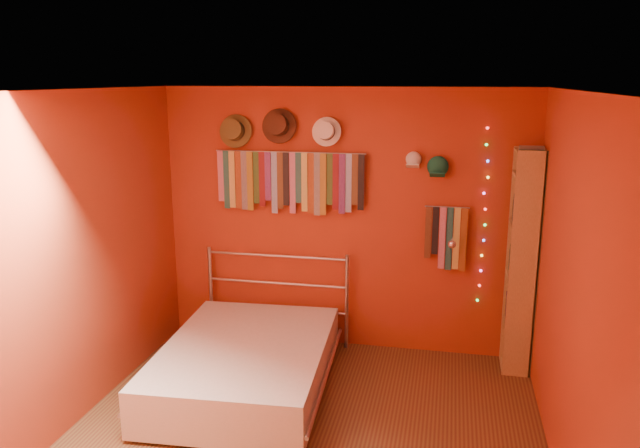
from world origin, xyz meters
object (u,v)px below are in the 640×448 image
Objects in this scene: bed at (246,364)px; tie_rack at (289,180)px; bookshelf at (526,261)px; reading_lamp at (452,243)px.

tie_rack is at bearing 79.92° from bed.
reading_lamp is at bearing -178.59° from bookshelf.
bookshelf reaches higher than tie_rack.
bookshelf is (2.18, -0.15, -0.62)m from tie_rack.
bookshelf reaches higher than reading_lamp.
bed is (-1.66, -0.85, -0.93)m from reading_lamp.
tie_rack reaches higher than reading_lamp.
tie_rack is 0.73× the size of bed.
tie_rack is 4.75× the size of reading_lamp.
bookshelf reaches higher than bed.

